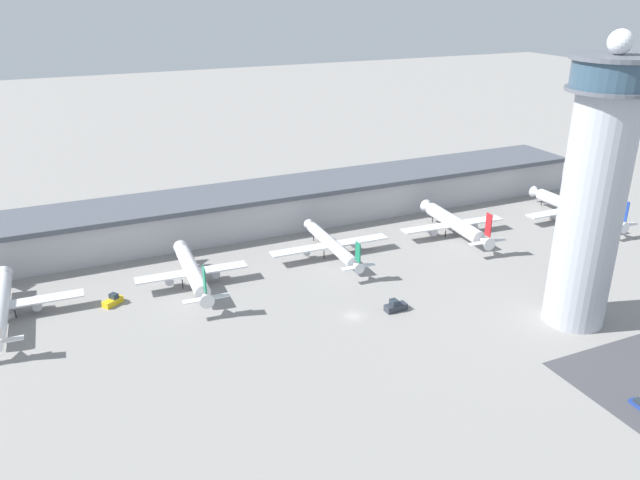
% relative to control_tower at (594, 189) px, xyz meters
% --- Properties ---
extents(ground_plane, '(1000.00, 1000.00, 0.00)m').
position_rel_control_tower_xyz_m(ground_plane, '(-49.86, 24.44, -34.75)').
color(ground_plane, gray).
extents(terminal_building, '(252.48, 25.00, 13.83)m').
position_rel_control_tower_xyz_m(terminal_building, '(-49.86, 94.44, -27.74)').
color(terminal_building, '#B2B2B7').
rests_on(terminal_building, ground).
extents(control_tower, '(19.93, 19.93, 70.24)m').
position_rel_control_tower_xyz_m(control_tower, '(0.00, 0.00, 0.00)').
color(control_tower, '#ADB2BC').
rests_on(control_tower, ground).
extents(airplane_gate_bravo, '(39.85, 41.30, 13.56)m').
position_rel_control_tower_xyz_m(airplane_gate_bravo, '(-131.73, 58.98, -30.53)').
color(airplane_gate_bravo, white).
rests_on(airplane_gate_bravo, ground).
extents(airplane_gate_charlie, '(31.27, 38.35, 13.81)m').
position_rel_control_tower_xyz_m(airplane_gate_charlie, '(-83.16, 57.63, -30.00)').
color(airplane_gate_charlie, white).
rests_on(airplane_gate_charlie, ground).
extents(airplane_gate_delta, '(38.57, 38.77, 11.88)m').
position_rel_control_tower_xyz_m(airplane_gate_delta, '(-39.05, 60.24, -30.45)').
color(airplane_gate_delta, silver).
rests_on(airplane_gate_delta, ground).
extents(airplane_gate_echo, '(37.51, 39.30, 14.14)m').
position_rel_control_tower_xyz_m(airplane_gate_echo, '(6.22, 59.46, -30.32)').
color(airplane_gate_echo, white).
rests_on(airplane_gate_echo, ground).
extents(airplane_gate_foxtrot, '(39.32, 43.38, 13.26)m').
position_rel_control_tower_xyz_m(airplane_gate_foxtrot, '(55.21, 54.98, -30.64)').
color(airplane_gate_foxtrot, silver).
rests_on(airplane_gate_foxtrot, ground).
extents(service_truck_catering, '(5.88, 5.12, 2.94)m').
position_rel_control_tower_xyz_m(service_truck_catering, '(-105.09, 56.35, -33.73)').
color(service_truck_catering, black).
rests_on(service_truck_catering, ground).
extents(service_truck_baggage, '(5.97, 2.75, 3.17)m').
position_rel_control_tower_xyz_m(service_truck_baggage, '(-38.36, 22.60, -33.64)').
color(service_truck_baggage, black).
rests_on(service_truck_baggage, ground).
extents(service_truck_water, '(6.17, 8.51, 2.44)m').
position_rel_control_tower_xyz_m(service_truck_water, '(-132.06, 62.95, -33.91)').
color(service_truck_water, black).
rests_on(service_truck_water, ground).
extents(car_maroon_suv, '(1.94, 4.53, 1.49)m').
position_rel_control_tower_xyz_m(car_maroon_suv, '(-14.12, -32.48, -34.18)').
color(car_maroon_suv, black).
rests_on(car_maroon_suv, ground).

